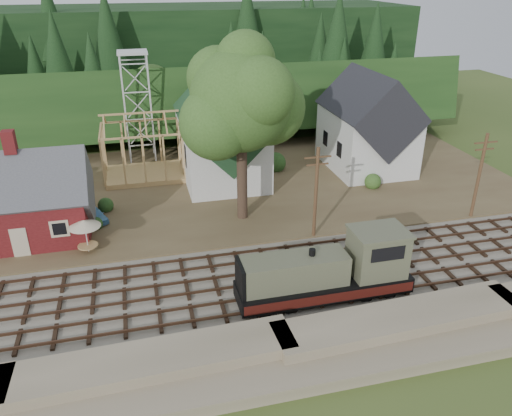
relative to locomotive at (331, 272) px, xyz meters
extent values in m
plane|color=#384C1E|center=(-5.18, 3.00, -2.08)|extent=(140.00, 140.00, 0.00)
cube|color=#7F7259|center=(-5.18, -5.50, -2.08)|extent=(64.00, 5.00, 1.60)
cube|color=#726B5B|center=(-5.18, 3.00, -2.00)|extent=(64.00, 11.00, 0.16)
cube|color=brown|center=(-5.18, 21.00, -1.93)|extent=(64.00, 26.00, 0.30)
cube|color=#1E3F19|center=(-5.18, 45.00, -2.08)|extent=(70.00, 28.96, 12.74)
cube|color=black|center=(-5.18, 61.00, -2.08)|extent=(80.00, 20.00, 12.00)
cube|color=#511214|center=(-21.18, 14.00, 0.12)|extent=(10.00, 7.00, 3.80)
cube|color=#4C4C51|center=(-21.18, 14.00, 2.02)|extent=(10.80, 7.41, 7.41)
cube|color=#511214|center=(-21.18, 14.00, 6.32)|extent=(0.90, 0.90, 1.80)
cube|color=beige|center=(-21.18, 10.48, -0.58)|extent=(1.20, 0.06, 2.40)
cube|color=silver|center=(-3.18, 23.00, 1.42)|extent=(8.00, 12.00, 6.40)
cube|color=#1B3D21|center=(-3.18, 23.00, 4.62)|extent=(8.40, 12.96, 8.40)
cube|color=silver|center=(-3.18, 17.00, 6.62)|extent=(2.40, 2.40, 4.00)
cone|color=#1B3D21|center=(-3.18, 17.00, 9.92)|extent=(5.37, 5.37, 2.60)
cube|color=silver|center=(12.82, 22.00, 1.42)|extent=(8.00, 10.00, 6.40)
cube|color=black|center=(12.82, 22.00, 4.62)|extent=(8.40, 10.80, 8.40)
cube|color=tan|center=(-11.18, 25.00, -1.53)|extent=(8.00, 6.00, 0.50)
cube|color=tan|center=(-11.18, 25.00, 5.12)|extent=(8.00, 0.18, 0.18)
cube|color=silver|center=(-12.58, 29.60, 4.22)|extent=(0.18, 0.18, 12.00)
cube|color=silver|center=(-9.78, 29.60, 4.22)|extent=(0.18, 0.18, 12.00)
cube|color=silver|center=(-12.58, 32.40, 4.22)|extent=(0.18, 0.18, 12.00)
cube|color=silver|center=(-9.78, 32.40, 4.22)|extent=(0.18, 0.18, 12.00)
cube|color=silver|center=(-11.18, 31.00, 10.22)|extent=(3.20, 3.20, 0.25)
cylinder|color=#38281E|center=(-3.18, 13.00, 2.22)|extent=(0.90, 0.90, 8.00)
sphere|color=#365720|center=(-3.18, 13.00, 8.72)|extent=(8.40, 8.40, 8.40)
sphere|color=#365720|center=(-0.68, 14.00, 7.72)|extent=(6.40, 6.40, 6.40)
sphere|color=#365720|center=(-5.38, 12.20, 7.22)|extent=(6.00, 6.00, 6.00)
cylinder|color=#4C331E|center=(1.82, 8.20, 1.92)|extent=(0.28, 0.28, 8.00)
cube|color=#4C331E|center=(1.82, 8.20, 5.12)|extent=(2.20, 0.12, 0.12)
cube|color=#4C331E|center=(1.82, 8.20, 4.52)|extent=(1.80, 0.12, 0.12)
cylinder|color=#4C331E|center=(16.82, 8.20, 1.92)|extent=(0.28, 0.28, 8.00)
cube|color=#4C331E|center=(16.82, 8.20, 5.12)|extent=(2.20, 0.12, 0.12)
cube|color=#4C331E|center=(16.82, 8.20, 4.52)|extent=(1.80, 0.12, 0.12)
cube|color=black|center=(-0.45, 0.00, -1.75)|extent=(11.68, 2.43, 0.34)
cube|color=black|center=(-0.45, 0.00, -1.04)|extent=(11.68, 2.82, 1.07)
cube|color=#525840|center=(-2.59, 0.00, 0.52)|extent=(7.01, 2.24, 2.04)
cube|color=#525840|center=(3.25, 0.00, 1.06)|extent=(3.51, 2.73, 3.12)
cube|color=#525840|center=(3.25, 0.00, 2.66)|extent=(3.70, 2.92, 0.19)
cube|color=black|center=(3.25, -1.38, 1.74)|extent=(2.34, 0.06, 0.97)
cube|color=#41120E|center=(-0.45, -1.43, -1.04)|extent=(11.68, 0.04, 0.68)
cube|color=#41120E|center=(-0.45, 1.43, -1.04)|extent=(11.68, 0.04, 0.68)
cylinder|color=black|center=(-1.42, 0.00, 1.64)|extent=(0.43, 0.43, 0.68)
imported|color=#5B97C5|center=(-15.96, 15.39, -1.20)|extent=(2.75, 3.66, 1.16)
imported|color=#89B47D|center=(-22.73, 12.00, -1.13)|extent=(4.22, 2.75, 1.31)
imported|color=#B2230E|center=(15.09, 21.14, -1.16)|extent=(4.91, 3.81, 1.24)
cylinder|color=silver|center=(-16.26, 10.05, -0.56)|extent=(0.11, 0.11, 2.44)
cylinder|color=tan|center=(-16.26, 10.05, -1.28)|extent=(1.56, 1.56, 0.09)
cone|color=beige|center=(-16.26, 10.05, 0.66)|extent=(2.44, 2.44, 0.56)
camera|label=1|loc=(-11.68, -26.09, 18.27)|focal=35.00mm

